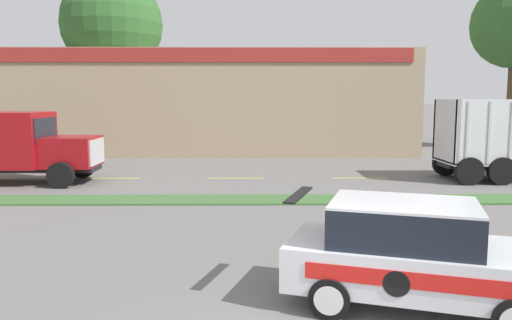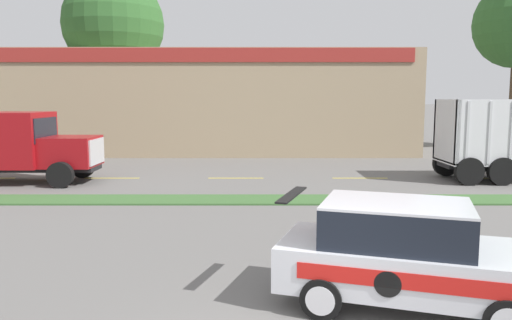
% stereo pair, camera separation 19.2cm
% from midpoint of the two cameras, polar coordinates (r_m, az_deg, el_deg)
% --- Properties ---
extents(grass_verge, '(120.00, 1.58, 0.06)m').
position_cam_midpoint_polar(grass_verge, '(16.96, 2.26, -4.56)').
color(grass_verge, '#3D6633').
rests_on(grass_verge, ground_plane).
extents(centre_line_3, '(2.40, 0.14, 0.01)m').
position_cam_midpoint_polar(centre_line_3, '(22.53, -15.65, -1.99)').
color(centre_line_3, yellow).
rests_on(centre_line_3, ground_plane).
extents(centre_line_4, '(2.40, 0.14, 0.01)m').
position_cam_midpoint_polar(centre_line_4, '(21.68, -1.78, -2.07)').
color(centre_line_4, yellow).
rests_on(centre_line_4, ground_plane).
extents(centre_line_5, '(2.40, 0.14, 0.01)m').
position_cam_midpoint_polar(centre_line_5, '(22.16, 12.32, -2.04)').
color(centre_line_5, yellow).
rests_on(centre_line_5, ground_plane).
extents(centre_line_6, '(2.40, 0.14, 0.01)m').
position_cam_midpoint_polar(centre_line_6, '(23.88, 25.11, -1.90)').
color(centre_line_6, yellow).
rests_on(centre_line_6, ground_plane).
extents(rally_car, '(4.62, 3.10, 1.79)m').
position_cam_midpoint_polar(rally_car, '(8.73, 17.69, -10.22)').
color(rally_car, silver).
rests_on(rally_car, ground_plane).
extents(store_building_backdrop, '(28.50, 12.10, 6.34)m').
position_cam_midpoint_polar(store_building_backdrop, '(35.04, -7.06, 6.55)').
color(store_building_backdrop, '#9E896B').
rests_on(store_building_backdrop, ground_plane).
extents(tree_behind_left, '(6.37, 6.37, 12.91)m').
position_cam_midpoint_polar(tree_behind_left, '(34.03, -15.57, 15.80)').
color(tree_behind_left, '#473828').
rests_on(tree_behind_left, ground_plane).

